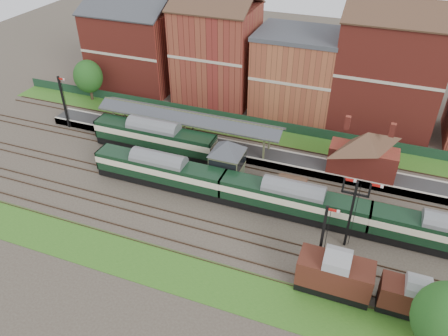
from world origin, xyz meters
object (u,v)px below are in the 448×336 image
(semaphore_bracket, at_px, (352,210))
(goods_van_a, at_px, (335,274))
(signal_box, at_px, (227,161))
(platform_railcar, at_px, (155,137))
(dmu_train, at_px, (292,200))

(semaphore_bracket, distance_m, goods_van_a, 6.93)
(signal_box, bearing_deg, semaphore_bracket, -20.92)
(signal_box, bearing_deg, goods_van_a, -39.74)
(signal_box, height_order, platform_railcar, signal_box)
(dmu_train, relative_size, goods_van_a, 7.43)
(platform_railcar, relative_size, goods_van_a, 2.61)
(dmu_train, relative_size, platform_railcar, 2.84)
(signal_box, distance_m, dmu_train, 9.41)
(platform_railcar, bearing_deg, semaphore_bracket, -18.68)
(dmu_train, bearing_deg, goods_van_a, -56.49)
(platform_railcar, xyz_separation_m, goods_van_a, (26.32, -15.50, -0.07))
(semaphore_bracket, relative_size, goods_van_a, 1.25)
(semaphore_bracket, height_order, goods_van_a, semaphore_bracket)
(goods_van_a, bearing_deg, platform_railcar, 149.50)
(semaphore_bracket, bearing_deg, dmu_train, 158.24)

